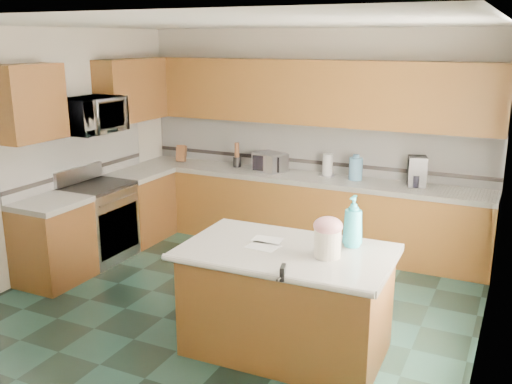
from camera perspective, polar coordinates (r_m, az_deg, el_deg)
The scene contains 52 objects.
floor at distance 5.76m, azimuth -2.92°, elevation -11.49°, with size 4.60×4.60×0.00m, color black.
ceiling at distance 5.15m, azimuth -3.33°, elevation 16.47°, with size 4.60×4.60×0.00m, color white.
wall_back at distance 7.37m, azimuth 5.63°, elevation 5.45°, with size 4.60×0.04×2.70m, color beige.
wall_front at distance 3.53m, azimuth -21.61°, elevation -6.27°, with size 4.60×0.04×2.70m, color beige.
wall_left at distance 6.70m, azimuth -20.81°, elevation 3.58°, with size 0.04×4.60×2.70m, color beige.
wall_right at distance 4.67m, azimuth 22.70°, elevation -1.28°, with size 0.04×4.60×2.70m, color beige.
back_base_cab at distance 7.29m, azimuth 4.57°, elevation -2.07°, with size 4.60×0.60×0.86m, color #341E0D.
back_countertop at distance 7.17m, azimuth 4.65°, elevation 1.45°, with size 4.60×0.64×0.06m, color silver.
back_upper_cab at distance 7.12m, azimuth 5.23°, elevation 9.91°, with size 4.60×0.33×0.78m, color #341E0D.
back_backsplash at distance 7.36m, azimuth 5.52°, elevation 4.53°, with size 4.60×0.02×0.63m, color silver.
back_accent_band at distance 7.39m, azimuth 5.46°, elevation 3.04°, with size 4.60×0.01×0.05m, color black.
left_base_cab_rear at distance 7.64m, azimuth -11.55°, elevation -1.53°, with size 0.60×0.82×0.86m, color #341E0D.
left_counter_rear at distance 7.52m, azimuth -11.73°, elevation 1.83°, with size 0.64×0.82×0.06m, color silver.
left_base_cab_front at distance 6.55m, azimuth -19.62°, elevation -4.92°, with size 0.60×0.72×0.86m, color #341E0D.
left_counter_front at distance 6.42m, azimuth -19.98°, elevation -1.05°, with size 0.64×0.72×0.06m, color silver.
left_backsplash at distance 7.09m, azimuth -17.36°, elevation 3.50°, with size 0.02×2.30×0.63m, color silver.
left_accent_band at distance 7.12m, azimuth -17.20°, elevation 1.96°, with size 0.01×2.30×0.05m, color black.
left_upper_cab_rear at distance 7.55m, azimuth -12.36°, elevation 9.92°, with size 0.33×1.09×0.78m, color #341E0D.
left_upper_cab_front at distance 6.33m, azimuth -21.70°, elevation 8.28°, with size 0.33×0.72×0.78m, color #341E0D.
range_body at distance 7.06m, azimuth -15.41°, elevation -3.08°, with size 0.60×0.76×0.88m, color #B7B7BC.
range_oven_door at distance 6.89m, azimuth -13.55°, elevation -3.75°, with size 0.02×0.68×0.55m, color black.
range_cooktop at distance 6.93m, azimuth -15.67°, elevation 0.54°, with size 0.62×0.78×0.04m, color black.
range_handle at distance 6.76m, azimuth -13.55°, elevation -0.74°, with size 0.02×0.02×0.66m, color #B7B7BC.
range_backguard at distance 7.08m, azimuth -17.33°, elevation 1.70°, with size 0.06×0.76×0.18m, color #B7B7BC.
microwave at distance 6.78m, azimuth -16.17°, elevation 7.36°, with size 0.73×0.50×0.41m, color #B7B7BC.
island_base at distance 4.86m, azimuth 3.07°, elevation -11.10°, with size 1.60×0.91×0.86m, color #341E0D.
island_top at distance 4.68m, azimuth 3.14°, elevation -6.03°, with size 1.70×1.01×0.06m, color silver.
island_bullnose at distance 4.25m, azimuth 0.48°, elevation -8.25°, with size 0.06×0.06×1.70m, color silver.
treat_jar at distance 4.49m, azimuth 7.16°, elevation -5.12°, with size 0.21×0.21×0.22m, color white.
treat_jar_lid at distance 4.44m, azimuth 7.22°, elevation -3.38°, with size 0.23×0.23×0.14m, color pink.
treat_jar_knob at distance 4.43m, azimuth 7.24°, elevation -2.78°, with size 0.03×0.03×0.07m, color tan.
treat_jar_knob_end_l at distance 4.44m, azimuth 6.77°, elevation -2.72°, with size 0.04×0.04×0.04m, color tan.
treat_jar_knob_end_r at distance 4.42m, azimuth 7.70°, elevation -2.84°, with size 0.04×0.04×0.04m, color tan.
soap_bottle_island at distance 4.72m, azimuth 9.68°, elevation -2.90°, with size 0.16×0.17×0.43m, color #2BA8BB.
paper_sheet_a at distance 4.70m, azimuth 0.68°, elevation -5.47°, with size 0.26×0.19×0.00m, color white.
paper_sheet_b at distance 4.85m, azimuth 1.10°, elevation -4.82°, with size 0.25×0.19×0.00m, color white.
clamp_body at distance 4.18m, azimuth 2.71°, elevation -8.04°, with size 0.03×0.11×0.10m, color black.
clamp_handle at distance 4.13m, azimuth 2.33°, elevation -8.64°, with size 0.02×0.02×0.08m, color black.
knife_block at distance 8.00m, azimuth -7.47°, elevation 3.84°, with size 0.12×0.10×0.22m, color #472814.
utensil_crock at distance 7.61m, azimuth -1.92°, elevation 3.02°, with size 0.11×0.11×0.13m, color black.
utensil_bundle at distance 7.57m, azimuth -1.93°, elevation 4.23°, with size 0.06×0.06×0.19m, color #472814.
toaster_oven at distance 7.36m, azimuth 1.41°, elevation 3.03°, with size 0.41×0.28×0.24m, color #B7B7BC.
toaster_oven_door at distance 7.24m, azimuth 0.98°, elevation 2.83°, with size 0.37×0.01×0.20m, color black.
paper_towel at distance 7.13m, azimuth 7.17°, elevation 2.70°, with size 0.12×0.12×0.28m, color white.
paper_towel_base at distance 7.16m, azimuth 7.14°, elevation 1.66°, with size 0.19×0.19×0.01m, color #B7B7BC.
water_jug at distance 6.98m, azimuth 9.94°, elevation 2.30°, with size 0.16×0.16×0.27m, color teal.
water_jug_neck at distance 6.95m, azimuth 10.00°, elevation 3.54°, with size 0.08×0.08×0.04m, color teal.
coffee_maker at distance 6.84m, azimuth 15.80°, elevation 2.01°, with size 0.20×0.22×0.35m, color black.
coffee_carafe at distance 6.82m, azimuth 15.67°, elevation 1.09°, with size 0.14×0.14×0.14m, color black.
soap_bottle_back at distance 6.82m, azimuth 16.12°, elevation 1.46°, with size 0.11×0.11×0.23m, color white.
soap_back_cap at distance 6.79m, azimuth 16.20°, elevation 2.54°, with size 0.02×0.02×0.03m, color red.
window_light_proxy at distance 4.44m, azimuth 22.34°, elevation -0.04°, with size 0.02×1.40×1.10m, color white.
Camera 1 is at (2.49, -4.51, 2.57)m, focal length 40.00 mm.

